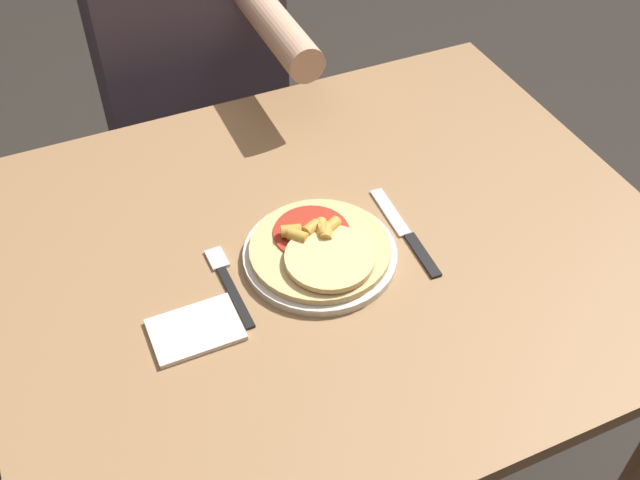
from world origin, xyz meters
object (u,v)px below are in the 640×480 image
Objects in this scene: pizza at (321,248)px; knife at (406,232)px; person_diner at (191,66)px; plate at (320,255)px; fork at (228,281)px; dining_table at (330,293)px.

pizza is 1.01× the size of knife.
plate is at bearing -90.09° from person_diner.
person_diner is at bearing 78.01° from fork.
fork is 0.73m from person_diner.
pizza is at bearing -138.72° from dining_table.
pizza is 1.27× the size of fork.
pizza is (0.00, -0.00, 0.02)m from plate.
knife is 0.18× the size of person_diner.
fork is at bearing 174.44° from pizza.
knife is at bearing -3.35° from fork.
person_diner is at bearing 89.91° from plate.
knife is (0.15, -0.01, -0.00)m from plate.
person_diner is at bearing 89.92° from pizza.
dining_table is 4.86× the size of pizza.
pizza is at bearing -87.87° from plate.
pizza is 0.15m from knife.
dining_table is 0.13m from plate.
plate is at bearing -143.19° from dining_table.
dining_table is at bearing -87.66° from person_diner.
pizza is 0.73m from person_diner.
person_diner is (-0.15, 0.73, -0.07)m from knife.
dining_table is at bearing 36.81° from plate.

